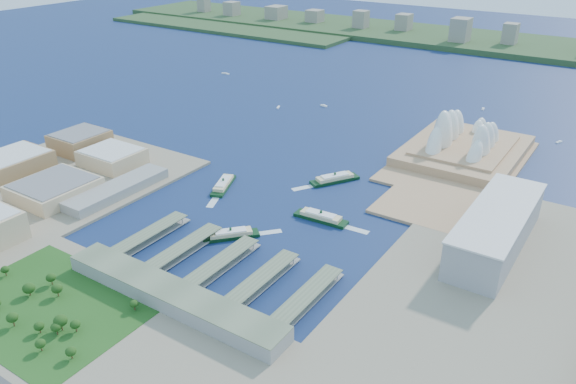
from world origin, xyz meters
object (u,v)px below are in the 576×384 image
Objects in this scene: toaster_building at (496,229)px; ferry_a at (223,183)px; ferry_c at (231,233)px; ferry_b at (335,177)px; opera_house at (467,132)px; ferry_d at (321,215)px.

toaster_building reaches higher than ferry_a.
ferry_b is at bearing -55.32° from ferry_c.
toaster_building is 2.89× the size of ferry_a.
ferry_c is at bearing -69.38° from ferry_a.
ferry_b is (-186.64, 47.95, -15.15)m from toaster_building.
ferry_c is at bearing -110.59° from opera_house.
ferry_d is (-64.56, -237.42, -26.89)m from opera_house.
opera_house reaches higher than ferry_c.
ferry_d reaches higher than ferry_c.
ferry_b is 91.19m from ferry_d.
ferry_b reaches higher than ferry_c.
opera_house is 333.92m from ferry_c.
opera_house is 182.13m from ferry_b.
toaster_building reaches higher than ferry_d.
ferry_d reaches higher than ferry_a.
opera_house reaches higher than ferry_b.
ferry_b is at bearing -122.44° from opera_house.
opera_house is 219.62m from toaster_building.
opera_house is 3.33× the size of ferry_d.
opera_house reaches higher than ferry_d.
opera_house is at bearing -18.35° from ferry_d.
ferry_a is at bearing -173.58° from toaster_building.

